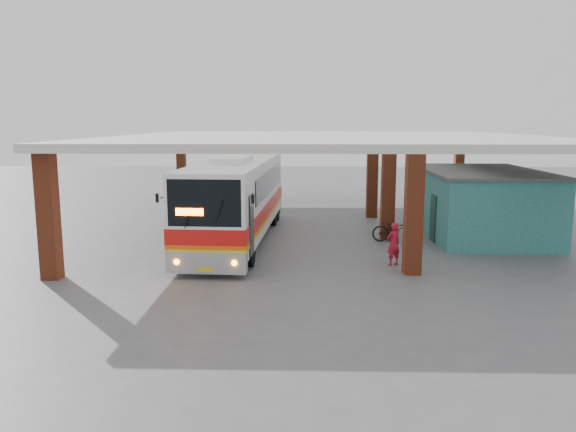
# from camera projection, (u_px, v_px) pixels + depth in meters

# --- Properties ---
(ground) EXTENTS (90.00, 90.00, 0.00)m
(ground) POSITION_uv_depth(u_px,v_px,m) (324.00, 253.00, 23.03)
(ground) COLOR #515154
(ground) RESTS_ON ground
(brick_columns) EXTENTS (20.10, 21.60, 4.35)m
(brick_columns) POSITION_uv_depth(u_px,v_px,m) (350.00, 187.00, 27.56)
(brick_columns) COLOR brown
(brick_columns) RESTS_ON ground
(canopy_roof) EXTENTS (21.00, 23.00, 0.30)m
(canopy_roof) POSITION_uv_depth(u_px,v_px,m) (330.00, 138.00, 28.68)
(canopy_roof) COLOR beige
(canopy_roof) RESTS_ON brick_columns
(shop_building) EXTENTS (5.20, 8.20, 3.11)m
(shop_building) POSITION_uv_depth(u_px,v_px,m) (480.00, 202.00, 26.51)
(shop_building) COLOR #296661
(shop_building) RESTS_ON ground
(coach_bus) EXTENTS (3.46, 13.43, 3.88)m
(coach_bus) POSITION_uv_depth(u_px,v_px,m) (237.00, 198.00, 25.23)
(coach_bus) COLOR silver
(coach_bus) RESTS_ON ground
(motorcycle) EXTENTS (2.17, 0.78, 1.14)m
(motorcycle) POSITION_uv_depth(u_px,v_px,m) (396.00, 229.00, 25.19)
(motorcycle) COLOR black
(motorcycle) RESTS_ON ground
(pedestrian) EXTENTS (0.71, 0.64, 1.63)m
(pedestrian) POSITION_uv_depth(u_px,v_px,m) (394.00, 244.00, 21.01)
(pedestrian) COLOR #B6162C
(pedestrian) RESTS_ON ground
(red_chair) EXTENTS (0.50, 0.50, 0.76)m
(red_chair) POSITION_uv_depth(u_px,v_px,m) (413.00, 215.00, 30.28)
(red_chair) COLOR #B52113
(red_chair) RESTS_ON ground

